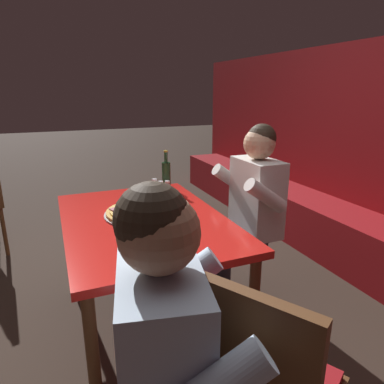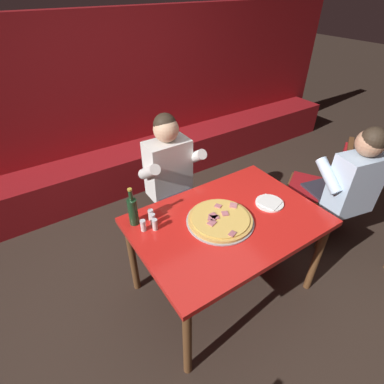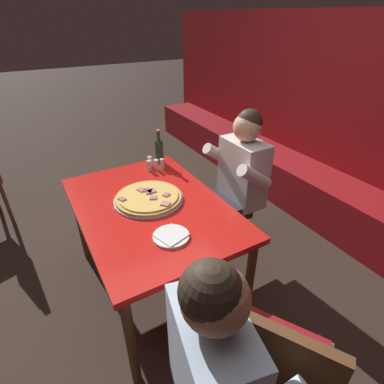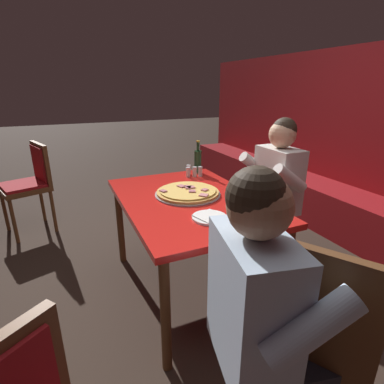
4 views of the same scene
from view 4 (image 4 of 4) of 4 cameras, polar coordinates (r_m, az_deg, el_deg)
ground_plane at (r=2.48m, az=-0.49°, el=-17.67°), size 24.00×24.00×0.00m
booth_bench at (r=3.44m, az=29.30°, el=-4.72°), size 6.46×0.48×0.46m
main_dining_table at (r=2.14m, az=-0.54°, el=-3.08°), size 1.32×0.91×0.75m
pizza at (r=2.16m, az=-0.81°, el=-0.06°), size 0.47×0.47×0.05m
plate_white_paper at (r=1.78m, az=3.34°, el=-4.81°), size 0.21×0.21×0.02m
beer_bottle at (r=2.70m, az=1.13°, el=5.97°), size 0.07×0.07×0.29m
shaker_black_pepper at (r=2.61m, az=1.58°, el=3.85°), size 0.04×0.04×0.09m
shaker_oregano at (r=2.60m, az=0.51°, el=3.79°), size 0.04×0.04×0.09m
shaker_red_pepper_flakes at (r=2.66m, az=-0.67°, el=4.18°), size 0.04×0.04×0.09m
shaker_parmesan at (r=2.59m, az=-0.76°, el=3.72°), size 0.04×0.04×0.09m
diner_seated_blue_shirt at (r=2.50m, az=14.40°, el=0.44°), size 0.53×0.53×1.27m
dining_chair_by_booth at (r=3.58m, az=-28.35°, el=2.04°), size 0.56×0.56×0.94m
dining_chair_far_right at (r=1.39m, az=22.18°, el=-22.94°), size 0.60×0.60×1.00m
diner_standing_companion at (r=1.21m, az=15.05°, el=-21.95°), size 0.58×0.59×1.27m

